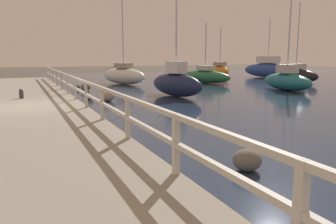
{
  "coord_description": "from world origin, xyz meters",
  "views": [
    {
      "loc": [
        -0.24,
        -13.17,
        2.16
      ],
      "look_at": [
        4.29,
        -3.17,
        0.29
      ],
      "focal_mm": 35.0,
      "sensor_mm": 36.0,
      "label": 1
    }
  ],
  "objects_px": {
    "mooring_bollard": "(21,94)",
    "sailboat_white": "(124,75)",
    "sailboat_black": "(296,75)",
    "sailboat_blue": "(268,69)",
    "sailboat_navy": "(176,83)",
    "sailboat_green": "(205,76)",
    "sailboat_teal": "(287,80)",
    "sailboat_orange": "(220,71)"
  },
  "relations": [
    {
      "from": "sailboat_teal",
      "to": "sailboat_navy",
      "type": "xyz_separation_m",
      "value": [
        -7.85,
        0.03,
        0.08
      ]
    },
    {
      "from": "sailboat_black",
      "to": "sailboat_white",
      "type": "xyz_separation_m",
      "value": [
        -13.64,
        4.14,
        0.04
      ]
    },
    {
      "from": "sailboat_blue",
      "to": "sailboat_navy",
      "type": "height_order",
      "value": "sailboat_blue"
    },
    {
      "from": "sailboat_white",
      "to": "sailboat_green",
      "type": "height_order",
      "value": "sailboat_white"
    },
    {
      "from": "sailboat_black",
      "to": "sailboat_white",
      "type": "relative_size",
      "value": 0.98
    },
    {
      "from": "sailboat_blue",
      "to": "sailboat_green",
      "type": "bearing_deg",
      "value": 178.95
    },
    {
      "from": "sailboat_navy",
      "to": "sailboat_blue",
      "type": "bearing_deg",
      "value": 22.83
    },
    {
      "from": "sailboat_white",
      "to": "sailboat_green",
      "type": "distance_m",
      "value": 6.67
    },
    {
      "from": "sailboat_white",
      "to": "sailboat_black",
      "type": "bearing_deg",
      "value": -40.37
    },
    {
      "from": "mooring_bollard",
      "to": "sailboat_black",
      "type": "relative_size",
      "value": 0.07
    },
    {
      "from": "sailboat_blue",
      "to": "mooring_bollard",
      "type": "bearing_deg",
      "value": -175.98
    },
    {
      "from": "sailboat_orange",
      "to": "sailboat_white",
      "type": "bearing_deg",
      "value": -158.01
    },
    {
      "from": "sailboat_black",
      "to": "sailboat_blue",
      "type": "xyz_separation_m",
      "value": [
        2.51,
        6.3,
        0.23
      ]
    },
    {
      "from": "sailboat_black",
      "to": "sailboat_white",
      "type": "distance_m",
      "value": 14.25
    },
    {
      "from": "sailboat_green",
      "to": "sailboat_orange",
      "type": "height_order",
      "value": "sailboat_orange"
    },
    {
      "from": "sailboat_white",
      "to": "sailboat_navy",
      "type": "height_order",
      "value": "sailboat_white"
    },
    {
      "from": "sailboat_green",
      "to": "sailboat_blue",
      "type": "distance_m",
      "value": 10.27
    },
    {
      "from": "sailboat_teal",
      "to": "sailboat_navy",
      "type": "height_order",
      "value": "sailboat_teal"
    },
    {
      "from": "sailboat_green",
      "to": "sailboat_blue",
      "type": "bearing_deg",
      "value": 7.77
    },
    {
      "from": "sailboat_navy",
      "to": "sailboat_white",
      "type": "bearing_deg",
      "value": 80.24
    },
    {
      "from": "mooring_bollard",
      "to": "sailboat_orange",
      "type": "xyz_separation_m",
      "value": [
        18.58,
        12.57,
        0.17
      ]
    },
    {
      "from": "sailboat_blue",
      "to": "sailboat_teal",
      "type": "height_order",
      "value": "sailboat_teal"
    },
    {
      "from": "sailboat_teal",
      "to": "sailboat_orange",
      "type": "height_order",
      "value": "sailboat_teal"
    },
    {
      "from": "sailboat_white",
      "to": "sailboat_navy",
      "type": "relative_size",
      "value": 1.26
    },
    {
      "from": "mooring_bollard",
      "to": "sailboat_white",
      "type": "xyz_separation_m",
      "value": [
        7.4,
        9.01,
        0.16
      ]
    },
    {
      "from": "mooring_bollard",
      "to": "sailboat_teal",
      "type": "xyz_separation_m",
      "value": [
        15.55,
        0.21,
        0.12
      ]
    },
    {
      "from": "sailboat_blue",
      "to": "sailboat_orange",
      "type": "bearing_deg",
      "value": 142.78
    },
    {
      "from": "sailboat_black",
      "to": "sailboat_navy",
      "type": "bearing_deg",
      "value": -158.19
    },
    {
      "from": "sailboat_green",
      "to": "sailboat_navy",
      "type": "distance_m",
      "value": 9.63
    },
    {
      "from": "sailboat_black",
      "to": "sailboat_green",
      "type": "distance_m",
      "value": 7.63
    },
    {
      "from": "sailboat_green",
      "to": "sailboat_navy",
      "type": "bearing_deg",
      "value": -142.68
    },
    {
      "from": "sailboat_white",
      "to": "sailboat_teal",
      "type": "bearing_deg",
      "value": -70.65
    },
    {
      "from": "mooring_bollard",
      "to": "sailboat_green",
      "type": "xyz_separation_m",
      "value": [
        13.91,
        7.6,
        0.04
      ]
    },
    {
      "from": "sailboat_black",
      "to": "sailboat_navy",
      "type": "xyz_separation_m",
      "value": [
        -13.33,
        -4.62,
        0.07
      ]
    },
    {
      "from": "sailboat_black",
      "to": "sailboat_navy",
      "type": "height_order",
      "value": "sailboat_black"
    },
    {
      "from": "sailboat_navy",
      "to": "mooring_bollard",
      "type": "bearing_deg",
      "value": 170.03
    },
    {
      "from": "mooring_bollard",
      "to": "sailboat_black",
      "type": "bearing_deg",
      "value": 13.02
    },
    {
      "from": "sailboat_orange",
      "to": "sailboat_blue",
      "type": "bearing_deg",
      "value": -11.58
    },
    {
      "from": "sailboat_teal",
      "to": "mooring_bollard",
      "type": "bearing_deg",
      "value": -173.81
    },
    {
      "from": "sailboat_white",
      "to": "sailboat_orange",
      "type": "xyz_separation_m",
      "value": [
        11.18,
        3.57,
        0.01
      ]
    },
    {
      "from": "sailboat_white",
      "to": "sailboat_green",
      "type": "relative_size",
      "value": 1.19
    },
    {
      "from": "sailboat_black",
      "to": "sailboat_navy",
      "type": "distance_m",
      "value": 14.11
    }
  ]
}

